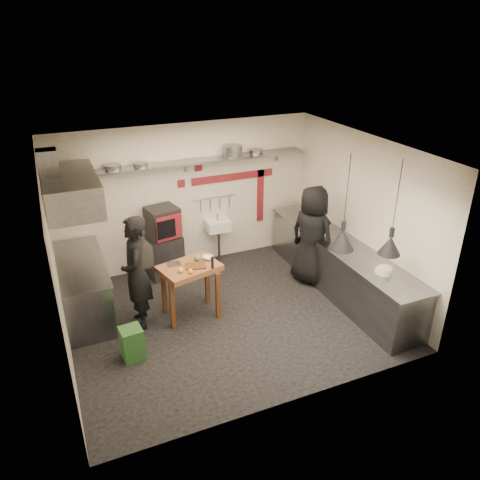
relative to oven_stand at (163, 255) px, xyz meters
name	(u,v)px	position (x,y,z in m)	size (l,w,h in m)	color
floor	(229,316)	(0.61, -1.82, -0.40)	(5.00, 5.00, 0.00)	black
ceiling	(227,150)	(0.61, -1.82, 2.40)	(5.00, 5.00, 0.00)	beige
wall_back	(187,197)	(0.61, 0.28, 1.00)	(5.00, 0.04, 2.80)	silver
wall_front	(295,311)	(0.61, -3.92, 1.00)	(5.00, 0.04, 2.80)	silver
wall_left	(56,271)	(-1.89, -1.82, 1.00)	(0.04, 4.20, 2.80)	silver
wall_right	(362,215)	(3.11, -1.82, 1.00)	(0.04, 4.20, 2.80)	silver
red_band_horiz	(233,177)	(1.56, 0.26, 1.28)	(1.70, 0.02, 0.14)	maroon
red_band_vert	(260,196)	(2.16, 0.26, 0.80)	(0.14, 0.02, 1.10)	maroon
red_tile_a	(199,168)	(0.86, 0.26, 1.55)	(0.14, 0.02, 0.14)	maroon
red_tile_b	(181,184)	(0.51, 0.26, 1.28)	(0.14, 0.02, 0.14)	maroon
back_shelf	(188,162)	(0.61, 0.10, 1.72)	(4.60, 0.34, 0.04)	slate
shelf_bracket_left	(79,178)	(-1.29, 0.25, 1.62)	(0.04, 0.06, 0.24)	slate
shelf_bracket_mid	(186,166)	(0.61, 0.25, 1.62)	(0.04, 0.06, 0.24)	slate
shelf_bracket_right	(277,155)	(2.51, 0.25, 1.62)	(0.04, 0.06, 0.24)	slate
pan_far_left	(113,167)	(-0.72, 0.10, 1.79)	(0.28, 0.28, 0.09)	slate
pan_mid_left	(140,165)	(-0.25, 0.10, 1.78)	(0.25, 0.25, 0.07)	slate
stock_pot	(233,151)	(1.50, 0.10, 1.84)	(0.35, 0.35, 0.20)	slate
pan_right	(256,151)	(1.97, 0.10, 1.78)	(0.26, 0.26, 0.08)	slate
oven_stand	(163,255)	(0.00, 0.00, 0.00)	(0.64, 0.58, 0.80)	slate
combi_oven	(163,222)	(0.03, -0.04, 0.69)	(0.54, 0.50, 0.58)	black
oven_door	(169,228)	(0.08, -0.34, 0.69)	(0.50, 0.03, 0.46)	maroon
oven_glass	(166,229)	(0.01, -0.37, 0.69)	(0.36, 0.02, 0.34)	black
hand_sink	(218,225)	(1.16, 0.10, 0.38)	(0.46, 0.34, 0.22)	silver
sink_tap	(218,217)	(1.16, 0.10, 0.56)	(0.03, 0.03, 0.14)	slate
sink_drain	(219,246)	(1.16, 0.06, -0.06)	(0.06, 0.06, 0.66)	slate
utensil_rail	(215,197)	(1.16, 0.24, 0.92)	(0.02, 0.02, 0.90)	slate
counter_right	(340,267)	(2.76, -1.82, 0.05)	(0.70, 3.80, 0.90)	slate
counter_right_top	(342,244)	(2.76, -1.82, 0.52)	(0.76, 3.90, 0.03)	slate
plate_stack	(384,271)	(2.73, -2.97, 0.59)	(0.23, 0.23, 0.11)	silver
small_bowl_right	(381,271)	(2.71, -2.92, 0.56)	(0.19, 0.19, 0.05)	silver
counter_left	(84,289)	(-1.54, -0.77, 0.05)	(0.70, 1.90, 0.90)	slate
counter_left_top	(80,264)	(-1.54, -0.77, 0.52)	(0.76, 2.00, 0.03)	slate
extractor_hood	(71,191)	(-1.49, -0.77, 1.75)	(0.78, 1.60, 0.50)	slate
hood_duct	(48,167)	(-1.74, -0.77, 2.15)	(0.28, 0.28, 0.50)	slate
green_bin	(132,343)	(-1.06, -2.25, -0.15)	(0.30, 0.30, 0.50)	#235424
prep_table	(191,290)	(0.06, -1.53, 0.06)	(0.92, 0.64, 0.92)	brown
cutting_board	(196,266)	(0.15, -1.60, 0.53)	(0.31, 0.22, 0.03)	#532D16
pepper_mill	(212,263)	(0.37, -1.75, 0.62)	(0.04, 0.04, 0.20)	black
lemon_a	(181,270)	(-0.13, -1.69, 0.56)	(0.08, 0.08, 0.08)	#FFA620
lemon_b	(190,271)	(0.00, -1.77, 0.56)	(0.07, 0.07, 0.07)	#FFA620
veg_ball	(197,258)	(0.24, -1.42, 0.57)	(0.10, 0.10, 0.10)	#4C8233
steel_tray	(174,264)	(-0.15, -1.40, 0.54)	(0.20, 0.13, 0.03)	slate
bowl	(208,258)	(0.41, -1.43, 0.55)	(0.18, 0.18, 0.06)	silver
heat_lamp_near	(346,203)	(2.13, -2.64, 1.66)	(0.37, 0.37, 1.48)	black
heat_lamp_far	(396,208)	(2.61, -3.14, 1.69)	(0.33, 0.33, 1.43)	black
chef_left	(136,273)	(-0.77, -1.45, 0.53)	(0.68, 0.45, 1.86)	black
chef_right	(312,235)	(2.45, -1.32, 0.53)	(0.91, 0.59, 1.86)	black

